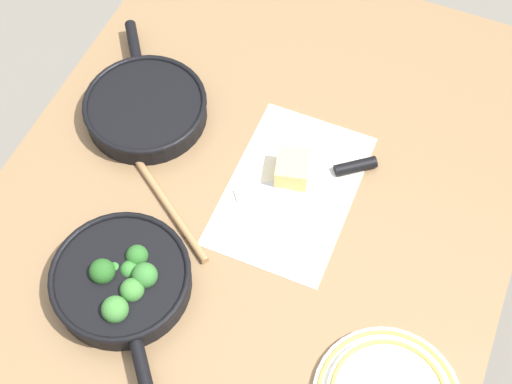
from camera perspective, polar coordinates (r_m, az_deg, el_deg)
The scene contains 8 objects.
ground_plane at distance 2.08m, azimuth -0.00°, elevation -11.26°, with size 14.00×14.00×0.00m, color slate.
dining_table_red at distance 1.45m, azimuth -0.00°, elevation -1.98°, with size 1.29×0.99×0.77m.
skillet_broccoli at distance 1.29m, azimuth -10.62°, elevation -7.00°, with size 0.34×0.31×0.08m.
skillet_eggs at distance 1.49m, azimuth -8.82°, elevation 6.70°, with size 0.33×0.28×0.05m.
wooden_spoon at distance 1.42m, azimuth -8.90°, elevation 1.68°, with size 0.24×0.33×0.02m.
parchment_sheet at distance 1.40m, azimuth 2.83°, elevation 0.20°, with size 0.36×0.24×0.00m.
grater_knife at distance 1.41m, azimuth 5.68°, elevation 1.46°, with size 0.20×0.24×0.02m.
cheese_block at distance 1.39m, azimuth 2.93°, elevation 1.88°, with size 0.09×0.08×0.05m.
Camera 1 is at (-0.65, -0.28, 1.96)m, focal length 50.00 mm.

